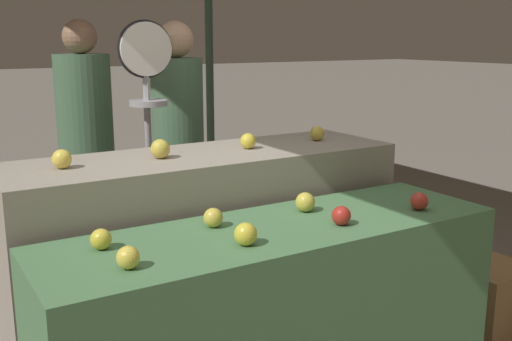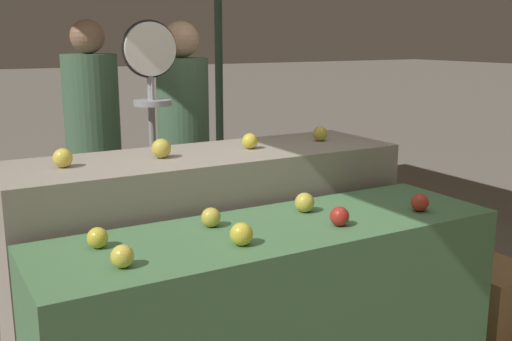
% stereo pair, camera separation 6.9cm
% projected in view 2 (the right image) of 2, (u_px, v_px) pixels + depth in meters
% --- Properties ---
extents(display_counter_front, '(1.82, 0.55, 0.85)m').
position_uv_depth(display_counter_front, '(274.00, 330.00, 2.35)').
color(display_counter_front, '#4C7A4C').
rests_on(display_counter_front, ground_plane).
extents(display_counter_back, '(1.82, 0.55, 1.03)m').
position_uv_depth(display_counter_back, '(209.00, 260.00, 2.84)').
color(display_counter_back, gray).
rests_on(display_counter_back, ground_plane).
extents(apple_front_0, '(0.07, 0.07, 0.07)m').
position_uv_depth(apple_front_0, '(122.00, 256.00, 1.85)').
color(apple_front_0, yellow).
rests_on(apple_front_0, display_counter_front).
extents(apple_front_1, '(0.08, 0.08, 0.08)m').
position_uv_depth(apple_front_1, '(241.00, 234.00, 2.05)').
color(apple_front_1, gold).
rests_on(apple_front_1, display_counter_front).
extents(apple_front_2, '(0.07, 0.07, 0.07)m').
position_uv_depth(apple_front_2, '(339.00, 216.00, 2.26)').
color(apple_front_2, '#AD281E').
rests_on(apple_front_2, display_counter_front).
extents(apple_front_3, '(0.07, 0.07, 0.07)m').
position_uv_depth(apple_front_3, '(420.00, 202.00, 2.46)').
color(apple_front_3, red).
rests_on(apple_front_3, display_counter_front).
extents(apple_front_4, '(0.07, 0.07, 0.07)m').
position_uv_depth(apple_front_4, '(98.00, 238.00, 2.03)').
color(apple_front_4, gold).
rests_on(apple_front_4, display_counter_front).
extents(apple_front_5, '(0.07, 0.07, 0.07)m').
position_uv_depth(apple_front_5, '(211.00, 217.00, 2.25)').
color(apple_front_5, gold).
rests_on(apple_front_5, display_counter_front).
extents(apple_front_6, '(0.08, 0.08, 0.08)m').
position_uv_depth(apple_front_6, '(305.00, 202.00, 2.44)').
color(apple_front_6, gold).
rests_on(apple_front_6, display_counter_front).
extents(apple_back_0, '(0.08, 0.08, 0.08)m').
position_uv_depth(apple_back_0, '(63.00, 158.00, 2.42)').
color(apple_back_0, yellow).
rests_on(apple_back_0, display_counter_back).
extents(apple_back_1, '(0.09, 0.09, 0.09)m').
position_uv_depth(apple_back_1, '(161.00, 148.00, 2.61)').
color(apple_back_1, gold).
rests_on(apple_back_1, display_counter_back).
extents(apple_back_2, '(0.07, 0.07, 0.07)m').
position_uv_depth(apple_back_2, '(250.00, 141.00, 2.82)').
color(apple_back_2, gold).
rests_on(apple_back_2, display_counter_back).
extents(apple_back_3, '(0.07, 0.07, 0.07)m').
position_uv_depth(apple_back_3, '(320.00, 134.00, 3.04)').
color(apple_back_3, gold).
rests_on(apple_back_3, display_counter_back).
extents(produce_scale, '(0.30, 0.20, 1.64)m').
position_uv_depth(produce_scale, '(152.00, 104.00, 3.18)').
color(produce_scale, '#99999E').
rests_on(produce_scale, ground_plane).
extents(person_vendor_at_scale, '(0.36, 0.36, 1.64)m').
position_uv_depth(person_vendor_at_scale, '(184.00, 135.00, 3.69)').
color(person_vendor_at_scale, '#2D2D38').
rests_on(person_vendor_at_scale, ground_plane).
extents(person_customer_left, '(0.39, 0.39, 1.66)m').
position_uv_depth(person_customer_left, '(93.00, 129.00, 3.94)').
color(person_customer_left, '#2D2D38').
rests_on(person_customer_left, ground_plane).
extents(wooden_crate_side, '(0.38, 0.38, 0.38)m').
position_uv_depth(wooden_crate_side, '(492.00, 301.00, 3.15)').
color(wooden_crate_side, '#9E7547').
rests_on(wooden_crate_side, ground_plane).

